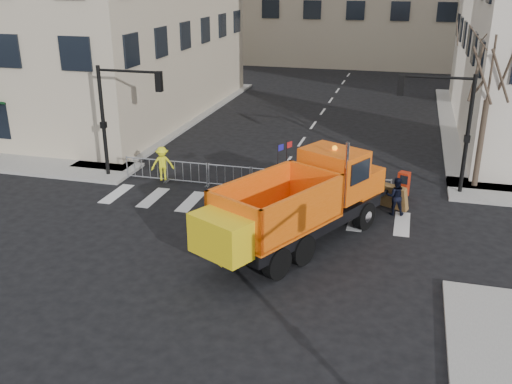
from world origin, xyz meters
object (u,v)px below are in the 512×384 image
(plow_truck, at_px, (298,202))
(cop_b, at_px, (396,196))
(cop_a, at_px, (358,186))
(worker, at_px, (162,164))
(cop_c, at_px, (371,196))
(newspaper_box, at_px, (403,184))

(plow_truck, bearing_deg, cop_b, -13.98)
(cop_a, bearing_deg, cop_b, 131.08)
(cop_a, height_order, cop_b, cop_a)
(plow_truck, xyz_separation_m, worker, (-7.43, 4.76, -0.73))
(cop_a, relative_size, cop_c, 1.03)
(cop_b, bearing_deg, plow_truck, 43.23)
(plow_truck, distance_m, cop_c, 4.23)
(plow_truck, distance_m, cop_b, 5.15)
(cop_c, bearing_deg, newspaper_box, -163.47)
(cop_b, xyz_separation_m, worker, (-10.77, 0.94, 0.16))
(cop_b, height_order, cop_c, cop_c)
(cop_b, distance_m, worker, 10.81)
(cop_a, height_order, cop_c, cop_a)
(newspaper_box, bearing_deg, worker, -155.19)
(worker, bearing_deg, newspaper_box, -21.23)
(cop_c, xyz_separation_m, newspaper_box, (1.24, 2.23, -0.16))
(plow_truck, relative_size, newspaper_box, 9.03)
(plow_truck, relative_size, cop_c, 5.76)
(plow_truck, relative_size, worker, 6.06)
(worker, bearing_deg, plow_truck, -58.44)
(cop_a, bearing_deg, plow_truck, 36.96)
(cop_b, bearing_deg, cop_a, -23.36)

